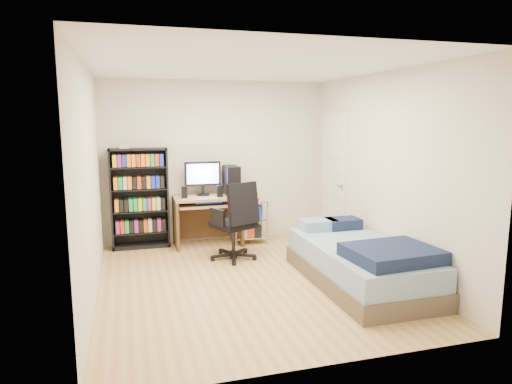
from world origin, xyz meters
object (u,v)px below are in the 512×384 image
object	(u,v)px
computer_desk	(214,200)
office_chair	(235,235)
bed	(360,262)
media_shelf	(140,197)

from	to	relation	value
computer_desk	office_chair	distance (m)	0.95
bed	computer_desk	bearing A→B (deg)	120.85
computer_desk	bed	world-z (taller)	computer_desk
media_shelf	computer_desk	xyz separation A→B (m)	(1.09, -0.10, -0.08)
office_chair	media_shelf	bearing A→B (deg)	117.27
bed	media_shelf	bearing A→B (deg)	136.29
media_shelf	computer_desk	distance (m)	1.10
computer_desk	bed	distance (m)	2.60
office_chair	computer_desk	bearing A→B (deg)	74.33
office_chair	bed	xyz separation A→B (m)	(1.18, -1.33, -0.08)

